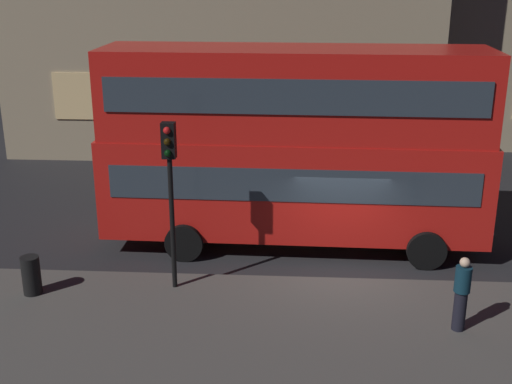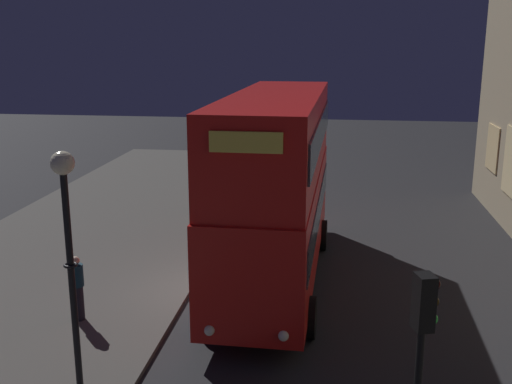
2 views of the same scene
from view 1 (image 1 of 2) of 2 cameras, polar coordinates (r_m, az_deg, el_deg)
The scene contains 5 objects.
ground_plane at distance 17.83m, azimuth 7.22°, elevation -6.88°, with size 80.00×80.00×0.00m, color #232326.
double_decker_bus at distance 18.37m, azimuth 3.29°, elevation 4.47°, with size 10.82×3.05×5.66m.
traffic_light_near_kerb at distance 15.69m, azimuth -7.43°, elevation 1.73°, with size 0.33×0.36×4.19m.
pedestrian at distance 15.14m, azimuth 17.29°, elevation -8.31°, with size 0.35×0.35×1.72m.
litter_bin at distance 17.07m, azimuth -18.80°, elevation -6.80°, with size 0.45×0.45×0.96m, color black.
Camera 1 is at (-1.26, -16.03, 7.71)m, focal length 46.42 mm.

